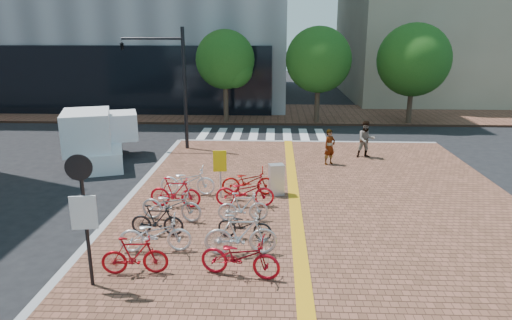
{
  "coord_description": "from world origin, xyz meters",
  "views": [
    {
      "loc": [
        1.3,
        -12.39,
        5.96
      ],
      "look_at": [
        0.58,
        4.03,
        1.3
      ],
      "focal_mm": 32.0,
      "sensor_mm": 36.0,
      "label": 1
    }
  ],
  "objects_px": {
    "bike_8": "(245,225)",
    "pedestrian_a": "(330,147)",
    "bike_9": "(243,207)",
    "pedestrian_b": "(366,139)",
    "yellow_sign": "(220,165)",
    "bike_2": "(157,220)",
    "utility_box": "(276,180)",
    "bike_1": "(155,234)",
    "bike_3": "(171,205)",
    "bike_11": "(248,181)",
    "bike_0": "(135,256)",
    "traffic_light_pole": "(156,66)",
    "bike_7": "(241,235)",
    "bike_4": "(175,192)",
    "bike_6": "(240,256)",
    "bike_10": "(245,192)",
    "bike_5": "(188,181)",
    "box_truck": "(100,138)",
    "notice_sign": "(83,205)"
  },
  "relations": [
    {
      "from": "bike_2",
      "to": "bike_10",
      "type": "height_order",
      "value": "bike_10"
    },
    {
      "from": "pedestrian_b",
      "to": "bike_8",
      "type": "bearing_deg",
      "value": -125.06
    },
    {
      "from": "bike_0",
      "to": "pedestrian_b",
      "type": "xyz_separation_m",
      "value": [
        7.72,
        11.22,
        0.38
      ]
    },
    {
      "from": "bike_4",
      "to": "bike_8",
      "type": "xyz_separation_m",
      "value": [
        2.53,
        -2.36,
        -0.1
      ]
    },
    {
      "from": "pedestrian_a",
      "to": "traffic_light_pole",
      "type": "bearing_deg",
      "value": 128.81
    },
    {
      "from": "bike_5",
      "to": "bike_7",
      "type": "relative_size",
      "value": 1.03
    },
    {
      "from": "traffic_light_pole",
      "to": "yellow_sign",
      "type": "bearing_deg",
      "value": -61.01
    },
    {
      "from": "bike_8",
      "to": "bike_3",
      "type": "bearing_deg",
      "value": 74.07
    },
    {
      "from": "bike_0",
      "to": "utility_box",
      "type": "xyz_separation_m",
      "value": [
        3.48,
        5.86,
        0.09
      ]
    },
    {
      "from": "bike_2",
      "to": "utility_box",
      "type": "xyz_separation_m",
      "value": [
        3.49,
        3.63,
        0.11
      ]
    },
    {
      "from": "bike_2",
      "to": "bike_6",
      "type": "bearing_deg",
      "value": -128.27
    },
    {
      "from": "bike_9",
      "to": "bike_3",
      "type": "bearing_deg",
      "value": 84.68
    },
    {
      "from": "bike_10",
      "to": "box_truck",
      "type": "bearing_deg",
      "value": 50.36
    },
    {
      "from": "bike_8",
      "to": "bike_7",
      "type": "bearing_deg",
      "value": -170.84
    },
    {
      "from": "bike_1",
      "to": "bike_3",
      "type": "xyz_separation_m",
      "value": [
        -0.04,
        2.14,
        0.01
      ]
    },
    {
      "from": "box_truck",
      "to": "pedestrian_a",
      "type": "bearing_deg",
      "value": -1.0
    },
    {
      "from": "bike_4",
      "to": "yellow_sign",
      "type": "height_order",
      "value": "yellow_sign"
    },
    {
      "from": "utility_box",
      "to": "pedestrian_b",
      "type": "bearing_deg",
      "value": 51.66
    },
    {
      "from": "bike_5",
      "to": "bike_11",
      "type": "relative_size",
      "value": 1.03
    },
    {
      "from": "bike_0",
      "to": "traffic_light_pole",
      "type": "relative_size",
      "value": 0.27
    },
    {
      "from": "bike_3",
      "to": "bike_8",
      "type": "relative_size",
      "value": 1.24
    },
    {
      "from": "bike_1",
      "to": "box_truck",
      "type": "bearing_deg",
      "value": 22.51
    },
    {
      "from": "bike_7",
      "to": "pedestrian_b",
      "type": "bearing_deg",
      "value": -31.68
    },
    {
      "from": "bike_4",
      "to": "yellow_sign",
      "type": "xyz_separation_m",
      "value": [
        1.43,
        0.96,
        0.69
      ]
    },
    {
      "from": "bike_2",
      "to": "bike_5",
      "type": "bearing_deg",
      "value": -1.8
    },
    {
      "from": "pedestrian_a",
      "to": "notice_sign",
      "type": "xyz_separation_m",
      "value": [
        -6.74,
        -10.56,
        1.24
      ]
    },
    {
      "from": "bike_8",
      "to": "pedestrian_a",
      "type": "relative_size",
      "value": 1.01
    },
    {
      "from": "bike_2",
      "to": "traffic_light_pole",
      "type": "relative_size",
      "value": 0.26
    },
    {
      "from": "bike_4",
      "to": "bike_2",
      "type": "bearing_deg",
      "value": -177.97
    },
    {
      "from": "yellow_sign",
      "to": "box_truck",
      "type": "height_order",
      "value": "box_truck"
    },
    {
      "from": "bike_9",
      "to": "pedestrian_b",
      "type": "distance_m",
      "value": 9.47
    },
    {
      "from": "bike_2",
      "to": "bike_3",
      "type": "distance_m",
      "value": 1.13
    },
    {
      "from": "bike_3",
      "to": "traffic_light_pole",
      "type": "bearing_deg",
      "value": 26.21
    },
    {
      "from": "yellow_sign",
      "to": "box_truck",
      "type": "distance_m",
      "value": 7.75
    },
    {
      "from": "bike_2",
      "to": "utility_box",
      "type": "bearing_deg",
      "value": -41.71
    },
    {
      "from": "bike_1",
      "to": "bike_4",
      "type": "height_order",
      "value": "bike_4"
    },
    {
      "from": "pedestrian_b",
      "to": "bike_0",
      "type": "bearing_deg",
      "value": -130.12
    },
    {
      "from": "pedestrian_b",
      "to": "yellow_sign",
      "type": "bearing_deg",
      "value": -142.76
    },
    {
      "from": "bike_3",
      "to": "pedestrian_a",
      "type": "height_order",
      "value": "pedestrian_a"
    },
    {
      "from": "utility_box",
      "to": "bike_10",
      "type": "bearing_deg",
      "value": -131.9
    },
    {
      "from": "bike_0",
      "to": "box_truck",
      "type": "distance_m",
      "value": 11.19
    },
    {
      "from": "bike_3",
      "to": "box_truck",
      "type": "bearing_deg",
      "value": 45.51
    },
    {
      "from": "pedestrian_a",
      "to": "yellow_sign",
      "type": "relative_size",
      "value": 0.91
    },
    {
      "from": "bike_11",
      "to": "bike_8",
      "type": "bearing_deg",
      "value": 179.24
    },
    {
      "from": "box_truck",
      "to": "bike_10",
      "type": "bearing_deg",
      "value": -37.83
    },
    {
      "from": "bike_6",
      "to": "bike_10",
      "type": "distance_m",
      "value": 4.66
    },
    {
      "from": "bike_4",
      "to": "bike_7",
      "type": "xyz_separation_m",
      "value": [
        2.49,
        -3.35,
        0.06
      ]
    },
    {
      "from": "pedestrian_b",
      "to": "traffic_light_pole",
      "type": "distance_m",
      "value": 10.82
    },
    {
      "from": "bike_6",
      "to": "bike_11",
      "type": "relative_size",
      "value": 1.03
    },
    {
      "from": "bike_7",
      "to": "bike_9",
      "type": "height_order",
      "value": "bike_7"
    }
  ]
}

